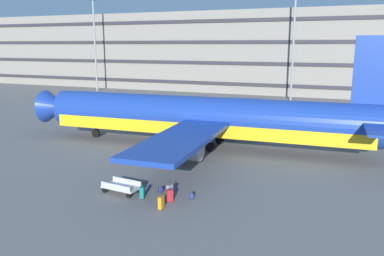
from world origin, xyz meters
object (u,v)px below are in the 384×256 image
object	(u,v)px
suitcase_red	(161,202)
backpack_black	(191,196)
suitcase_orange	(142,192)
backpack_scuffed	(161,190)
baggage_cart	(121,187)
suitcase_upright	(170,196)
airliner	(207,118)
suitcase_purple	(170,190)

from	to	relation	value
suitcase_red	backpack_black	distance (m)	2.47
suitcase_orange	backpack_scuffed	distance (m)	1.56
baggage_cart	suitcase_upright	bearing A→B (deg)	-3.39
airliner	backpack_scuffed	distance (m)	13.36
baggage_cart	backpack_scuffed	bearing A→B (deg)	22.71
suitcase_upright	suitcase_purple	world-z (taller)	suitcase_purple
airliner	suitcase_red	bearing A→B (deg)	-80.61
baggage_cart	backpack_black	bearing A→B (deg)	8.07
suitcase_purple	airliner	bearing A→B (deg)	99.21
suitcase_purple	baggage_cart	world-z (taller)	suitcase_purple
backpack_scuffed	baggage_cart	xyz separation A→B (m)	(-2.51, -1.05, 0.20)
suitcase_purple	backpack_scuffed	world-z (taller)	suitcase_purple
suitcase_red	backpack_scuffed	world-z (taller)	suitcase_red
airliner	suitcase_purple	distance (m)	13.80
suitcase_orange	baggage_cart	world-z (taller)	suitcase_orange
suitcase_orange	baggage_cart	distance (m)	1.87
airliner	suitcase_orange	distance (m)	14.65
suitcase_upright	backpack_scuffed	bearing A→B (deg)	135.47
airliner	backpack_scuffed	xyz separation A→B (m)	(1.29, -13.02, -2.73)
suitcase_red	airliner	bearing A→B (deg)	99.39
backpack_black	baggage_cart	size ratio (longest dim) A/B	0.16
airliner	suitcase_orange	world-z (taller)	airliner
suitcase_purple	suitcase_red	world-z (taller)	suitcase_red
suitcase_purple	backpack_black	distance (m)	1.57
suitcase_upright	suitcase_red	xyz separation A→B (m)	(-0.02, -1.24, 0.00)
suitcase_upright	suitcase_orange	distance (m)	1.97
backpack_scuffed	baggage_cart	bearing A→B (deg)	-157.29
airliner	backpack_black	world-z (taller)	airliner
airliner	backpack_black	xyz separation A→B (m)	(3.73, -13.37, -2.71)
suitcase_purple	backpack_scuffed	bearing A→B (deg)	157.18
airliner	backpack_scuffed	size ratio (longest dim) A/B	76.46
suitcase_purple	baggage_cart	bearing A→B (deg)	-168.70
airliner	suitcase_orange	size ratio (longest dim) A/B	37.81
airliner	suitcase_red	size ratio (longest dim) A/B	39.32
suitcase_red	backpack_black	xyz separation A→B (m)	(1.16, 2.16, -0.21)
suitcase_red	backpack_black	world-z (taller)	suitcase_red
suitcase_orange	suitcase_purple	size ratio (longest dim) A/B	1.05
airliner	suitcase_red	world-z (taller)	airliner
airliner	suitcase_orange	xyz separation A→B (m)	(0.62, -14.41, -2.52)
suitcase_upright	suitcase_purple	size ratio (longest dim) A/B	0.94
suitcase_purple	suitcase_red	bearing A→B (deg)	-79.48
suitcase_purple	baggage_cart	distance (m)	3.47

